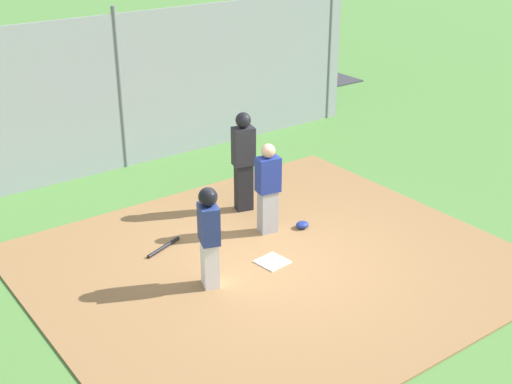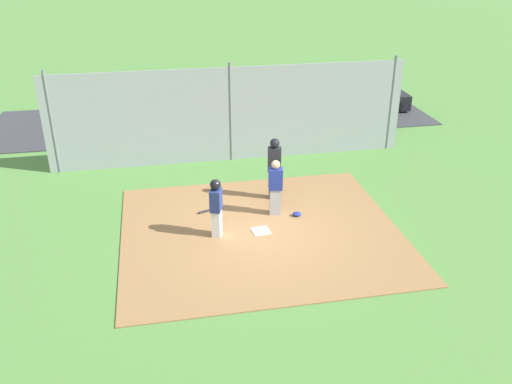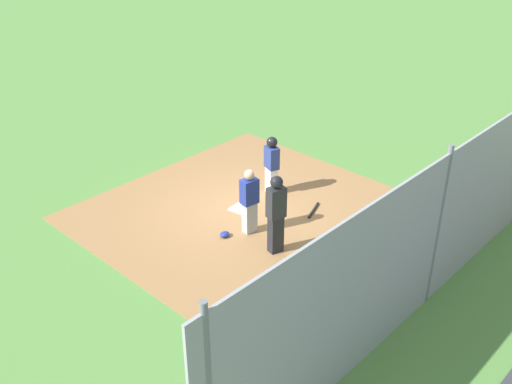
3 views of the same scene
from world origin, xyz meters
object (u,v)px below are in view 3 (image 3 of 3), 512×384
object	(u,v)px
home_plate	(240,208)
catcher_mask	(225,234)
umpire	(276,212)
catcher	(249,200)
baseball_bat	(314,210)
runner	(272,162)

from	to	relation	value
home_plate	catcher_mask	world-z (taller)	catcher_mask
home_plate	umpire	xyz separation A→B (m)	(-0.77, -1.86, 0.98)
catcher	catcher_mask	bearing A→B (deg)	75.63
baseball_bat	catcher_mask	distance (m)	2.44
catcher	umpire	xyz separation A→B (m)	(-0.19, -0.97, 0.16)
home_plate	catcher_mask	distance (m)	1.31
umpire	catcher_mask	world-z (taller)	umpire
home_plate	baseball_bat	bearing A→B (deg)	-50.32
umpire	catcher_mask	distance (m)	1.58
runner	baseball_bat	world-z (taller)	runner
umpire	baseball_bat	world-z (taller)	umpire
baseball_bat	catcher	bearing A→B (deg)	142.63
home_plate	baseball_bat	world-z (taller)	baseball_bat
home_plate	catcher	distance (m)	1.34
baseball_bat	catcher_mask	xyz separation A→B (m)	(-2.31, 0.77, 0.03)
home_plate	catcher	size ratio (longest dim) A/B	0.28
home_plate	umpire	bearing A→B (deg)	-112.45
catcher	baseball_bat	world-z (taller)	catcher
umpire	baseball_bat	distance (m)	2.21
home_plate	runner	distance (m)	1.45
runner	catcher_mask	size ratio (longest dim) A/B	6.59
catcher	baseball_bat	bearing A→B (deg)	-96.36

